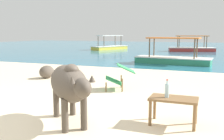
{
  "coord_description": "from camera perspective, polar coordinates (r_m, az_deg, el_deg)",
  "views": [
    {
      "loc": [
        2.57,
        -3.24,
        1.53
      ],
      "look_at": [
        0.12,
        3.0,
        0.55
      ],
      "focal_mm": 41.07,
      "sensor_mm": 36.0,
      "label": 1
    }
  ],
  "objects": [
    {
      "name": "sand_beach",
      "position": [
        4.41,
        -16.32,
        -12.05
      ],
      "size": [
        18.0,
        14.0,
        0.04
      ],
      "primitive_type": "cube",
      "color": "beige",
      "rests_on": "ground"
    },
    {
      "name": "low_bench_table",
      "position": [
        4.28,
        13.53,
        -6.99
      ],
      "size": [
        0.76,
        0.45,
        0.45
      ],
      "rotation": [
        0.0,
        0.0,
        0.01
      ],
      "color": "brown",
      "rests_on": "sand_beach"
    },
    {
      "name": "boat_green",
      "position": [
        13.01,
        13.34,
        2.61
      ],
      "size": [
        3.76,
        1.46,
        1.29
      ],
      "rotation": [
        0.0,
        0.0,
        3.06
      ],
      "color": "#338E66",
      "rests_on": "water_surface"
    },
    {
      "name": "shore_rock_large",
      "position": [
        8.71,
        -14.31,
        -0.4
      ],
      "size": [
        0.51,
        0.61,
        0.42
      ],
      "primitive_type": "ellipsoid",
      "rotation": [
        0.0,
        0.0,
        1.36
      ],
      "color": "brown",
      "rests_on": "sand_beach"
    },
    {
      "name": "deck_chair_near",
      "position": [
        6.73,
        1.74,
        -1.15
      ],
      "size": [
        0.91,
        0.78,
        0.68
      ],
      "rotation": [
        0.0,
        0.0,
        3.53
      ],
      "color": "brown",
      "rests_on": "sand_beach"
    },
    {
      "name": "boat_yellow",
      "position": [
        23.5,
        -0.5,
        5.26
      ],
      "size": [
        2.56,
        3.82,
        1.29
      ],
      "rotation": [
        0.0,
        0.0,
        1.15
      ],
      "color": "gold",
      "rests_on": "water_surface"
    },
    {
      "name": "boat_red",
      "position": [
        22.1,
        17.29,
        4.7
      ],
      "size": [
        3.85,
        2.1,
        1.29
      ],
      "rotation": [
        0.0,
        0.0,
        3.41
      ],
      "color": "#C63833",
      "rests_on": "water_surface"
    },
    {
      "name": "water_surface",
      "position": [
        25.42,
        15.63,
        4.53
      ],
      "size": [
        60.0,
        36.0,
        0.03
      ],
      "primitive_type": "cube",
      "color": "teal",
      "rests_on": "ground"
    },
    {
      "name": "cow",
      "position": [
        4.2,
        -9.53,
        -3.04
      ],
      "size": [
        1.49,
        1.57,
        1.02
      ],
      "rotation": [
        0.0,
        0.0,
        5.46
      ],
      "color": "#4C4238",
      "rests_on": "sand_beach"
    },
    {
      "name": "bottle",
      "position": [
        4.24,
        12.13,
        -4.41
      ],
      "size": [
        0.07,
        0.07,
        0.3
      ],
      "color": "#A3C6D1",
      "rests_on": "low_bench_table"
    }
  ]
}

